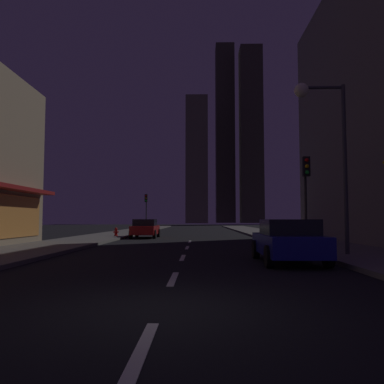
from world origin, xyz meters
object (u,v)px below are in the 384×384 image
Objects in this scene: traffic_light_near_right at (306,181)px; fire_hydrant_far_left at (116,232)px; car_parked_far at (145,228)px; street_lamp_right at (322,125)px; car_parked_near at (288,241)px; traffic_light_far_left at (146,204)px.

fire_hydrant_far_left is at bearing 132.13° from traffic_light_near_right.
car_parked_far is at bearing -1.71° from fire_hydrant_far_left.
fire_hydrant_far_left is at bearing 126.03° from street_lamp_right.
street_lamp_right is at bearing -92.37° from traffic_light_near_right.
car_parked_near is 1.01× the size of traffic_light_near_right.
car_parked_near is 19.67m from fire_hydrant_far_left.
car_parked_far is at bearing 120.18° from street_lamp_right.
traffic_light_near_right is at bearing 87.63° from street_lamp_right.
street_lamp_right is (8.98, -15.44, 4.33)m from car_parked_far.
street_lamp_right is (-0.12, -2.91, 1.87)m from traffic_light_near_right.
car_parked_near is at bearing -136.13° from street_lamp_right.
traffic_light_near_right is 1.00× the size of traffic_light_far_left.
car_parked_far is 15.68m from traffic_light_near_right.
car_parked_near and car_parked_far have the same top height.
car_parked_near is 5.56m from traffic_light_near_right.
fire_hydrant_far_left is (-2.30, 0.07, -0.29)m from car_parked_far.
car_parked_far is 14.45m from traffic_light_far_left.
traffic_light_near_right is (11.40, -12.60, 2.74)m from fire_hydrant_far_left.
street_lamp_right reaches higher than traffic_light_far_left.
car_parked_near is at bearing -61.11° from fire_hydrant_far_left.
car_parked_near is 1.01× the size of traffic_light_far_left.
car_parked_far is 2.32m from fire_hydrant_far_left.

